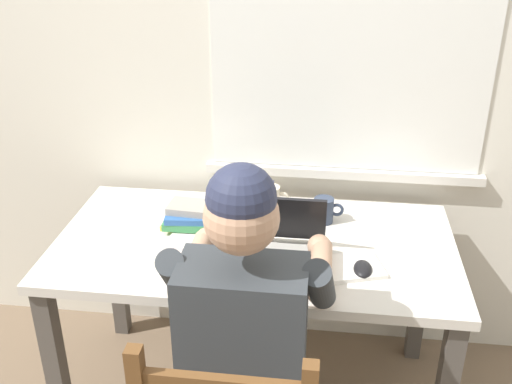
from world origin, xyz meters
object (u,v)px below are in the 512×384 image
object	(u,v)px
desk	(255,264)
book_stack_main	(190,217)
coffee_mug_dark	(324,210)
seated_person	(248,328)
laptop	(274,249)
landscape_photo_print	(180,262)
coffee_mug_white	(270,199)
computer_mouse	(363,269)

from	to	relation	value
desk	book_stack_main	distance (m)	0.29
coffee_mug_dark	book_stack_main	size ratio (longest dim) A/B	0.54
seated_person	book_stack_main	size ratio (longest dim) A/B	6.03
desk	laptop	world-z (taller)	laptop
laptop	seated_person	bearing A→B (deg)	-97.86
laptop	landscape_photo_print	xyz separation A→B (m)	(-0.31, -0.04, -0.05)
book_stack_main	coffee_mug_dark	bearing A→B (deg)	13.01
coffee_mug_white	book_stack_main	distance (m)	0.33
coffee_mug_white	desk	bearing A→B (deg)	-96.53
desk	coffee_mug_white	world-z (taller)	coffee_mug_white
coffee_mug_dark	landscape_photo_print	world-z (taller)	coffee_mug_dark
coffee_mug_white	coffee_mug_dark	world-z (taller)	coffee_mug_white
laptop	book_stack_main	xyz separation A→B (m)	(-0.33, 0.19, -0.00)
seated_person	laptop	xyz separation A→B (m)	(0.04, 0.31, 0.08)
computer_mouse	book_stack_main	size ratio (longest dim) A/B	0.48
coffee_mug_white	landscape_photo_print	xyz separation A→B (m)	(-0.26, -0.41, -0.05)
seated_person	coffee_mug_dark	bearing A→B (deg)	72.00
coffee_mug_white	landscape_photo_print	size ratio (longest dim) A/B	0.92
desk	computer_mouse	bearing A→B (deg)	-22.77
desk	landscape_photo_print	xyz separation A→B (m)	(-0.23, -0.17, 0.09)
coffee_mug_white	coffee_mug_dark	xyz separation A→B (m)	(0.21, -0.07, -0.00)
laptop	book_stack_main	distance (m)	0.38
desk	coffee_mug_dark	xyz separation A→B (m)	(0.24, 0.18, 0.14)
seated_person	coffee_mug_dark	world-z (taller)	seated_person
book_stack_main	landscape_photo_print	world-z (taller)	book_stack_main
laptop	coffee_mug_dark	world-z (taller)	laptop
laptop	landscape_photo_print	bearing A→B (deg)	-172.54
book_stack_main	desk	bearing A→B (deg)	-14.60
seated_person	landscape_photo_print	xyz separation A→B (m)	(-0.27, 0.27, 0.03)
landscape_photo_print	desk	bearing A→B (deg)	49.25
desk	coffee_mug_white	distance (m)	0.28
laptop	book_stack_main	world-z (taller)	laptop
laptop	coffee_mug_dark	size ratio (longest dim) A/B	2.94
computer_mouse	book_stack_main	xyz separation A→B (m)	(-0.62, 0.22, 0.03)
coffee_mug_dark	landscape_photo_print	size ratio (longest dim) A/B	0.86
seated_person	landscape_photo_print	size ratio (longest dim) A/B	9.61
laptop	computer_mouse	world-z (taller)	laptop
computer_mouse	book_stack_main	world-z (taller)	book_stack_main
desk	laptop	size ratio (longest dim) A/B	4.27
coffee_mug_dark	book_stack_main	world-z (taller)	same
desk	computer_mouse	xyz separation A→B (m)	(0.37, -0.16, 0.11)
seated_person	coffee_mug_white	bearing A→B (deg)	90.93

